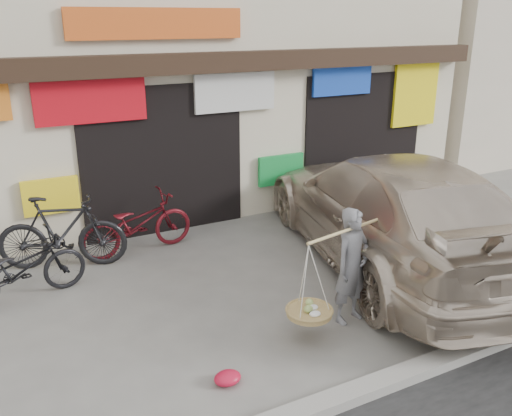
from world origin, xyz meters
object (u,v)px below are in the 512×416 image
street_vendor (352,271)px  bike_0 (20,269)px  bike_2 (137,224)px  suv (390,209)px  bike_1 (62,232)px

street_vendor → bike_0: 4.56m
bike_0 → bike_2: size_ratio=0.94×
bike_0 → suv: 5.61m
bike_2 → suv: (3.52, -2.22, 0.39)m
street_vendor → bike_2: (-1.86, 3.45, -0.20)m
bike_0 → bike_2: 2.12m
street_vendor → bike_0: street_vendor is taller
bike_1 → bike_2: 1.22m
bike_1 → bike_2: (1.21, 0.05, -0.09)m
bike_0 → suv: suv is taller
bike_0 → suv: size_ratio=0.28×
bike_0 → bike_2: (1.92, 0.90, 0.03)m
street_vendor → bike_2: bearing=106.4°
street_vendor → bike_2: 3.92m
bike_0 → bike_1: bearing=-50.8°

